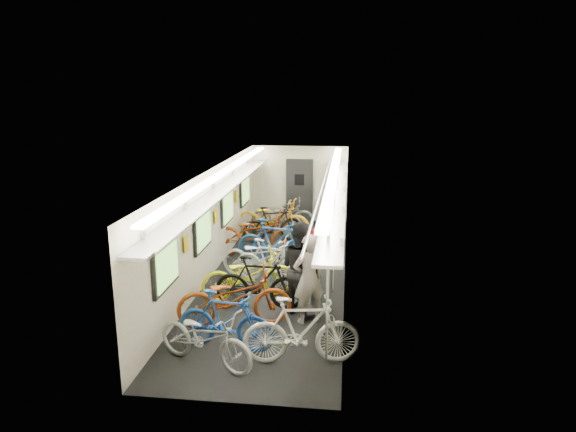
% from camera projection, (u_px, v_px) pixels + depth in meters
% --- Properties ---
extents(train_car_shell, '(10.00, 10.00, 10.00)m').
position_uv_depth(train_car_shell, '(267.00, 196.00, 12.05)').
color(train_car_shell, black).
rests_on(train_car_shell, ground).
extents(bicycle_0, '(1.83, 1.25, 0.91)m').
position_uv_depth(bicycle_0, '(205.00, 337.00, 7.73)').
color(bicycle_0, '#A5A4A9').
rests_on(bicycle_0, ground).
extents(bicycle_1, '(1.70, 0.73, 0.99)m').
position_uv_depth(bicycle_1, '(226.00, 320.00, 8.23)').
color(bicycle_1, '#1A47A0').
rests_on(bicycle_1, ground).
extents(bicycle_2, '(2.13, 1.20, 1.06)m').
position_uv_depth(bicycle_2, '(235.00, 298.00, 9.01)').
color(bicycle_2, '#8C340F').
rests_on(bicycle_2, ground).
extents(bicycle_3, '(1.75, 0.57, 1.04)m').
position_uv_depth(bicycle_3, '(259.00, 282.00, 9.77)').
color(bicycle_3, black).
rests_on(bicycle_3, ground).
extents(bicycle_4, '(2.00, 1.35, 1.00)m').
position_uv_depth(bicycle_4, '(248.00, 275.00, 10.24)').
color(bicycle_4, yellow).
rests_on(bicycle_4, ground).
extents(bicycle_5, '(1.70, 0.90, 0.98)m').
position_uv_depth(bicycle_5, '(270.00, 262.00, 11.04)').
color(bicycle_5, silver).
rests_on(bicycle_5, ground).
extents(bicycle_6, '(1.97, 1.00, 0.99)m').
position_uv_depth(bicycle_6, '(262.00, 257.00, 11.33)').
color(bicycle_6, silver).
rests_on(bicycle_6, ground).
extents(bicycle_7, '(1.98, 0.98, 1.15)m').
position_uv_depth(bicycle_7, '(275.00, 243.00, 12.12)').
color(bicycle_7, '#17478F').
rests_on(bicycle_7, ground).
extents(bicycle_8, '(2.25, 0.89, 1.16)m').
position_uv_depth(bicycle_8, '(256.00, 234.00, 12.89)').
color(bicycle_8, maroon).
rests_on(bicycle_8, ground).
extents(bicycle_9, '(1.75, 1.04, 1.01)m').
position_uv_depth(bicycle_9, '(273.00, 224.00, 14.08)').
color(bicycle_9, black).
rests_on(bicycle_9, ground).
extents(bicycle_10, '(2.27, 1.13, 1.14)m').
position_uv_depth(bicycle_10, '(273.00, 219.00, 14.44)').
color(bicycle_10, '#F3A416').
rests_on(bicycle_10, ground).
extents(bicycle_11, '(1.86, 0.76, 1.08)m').
position_uv_depth(bicycle_11, '(302.00, 331.00, 7.76)').
color(bicycle_11, silver).
rests_on(bicycle_11, ground).
extents(bicycle_12, '(2.11, 1.10, 1.06)m').
position_uv_depth(bicycle_12, '(269.00, 218.00, 14.64)').
color(bicycle_12, slate).
rests_on(bicycle_12, ground).
extents(bicycle_14, '(1.94, 0.87, 0.99)m').
position_uv_depth(bicycle_14, '(282.00, 215.00, 15.20)').
color(bicycle_14, '#5D5E62').
rests_on(bicycle_14, ground).
extents(passenger_near, '(0.72, 0.65, 1.65)m').
position_uv_depth(passenger_near, '(309.00, 279.00, 9.11)').
color(passenger_near, gray).
rests_on(passenger_near, ground).
extents(passenger_mid, '(1.08, 1.08, 1.77)m').
position_uv_depth(passenger_mid, '(301.00, 268.00, 9.47)').
color(passenger_mid, black).
rests_on(passenger_mid, ground).
extents(backpack, '(0.26, 0.15, 0.38)m').
position_uv_depth(backpack, '(316.00, 239.00, 9.93)').
color(backpack, '#B41312').
rests_on(backpack, passenger_near).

